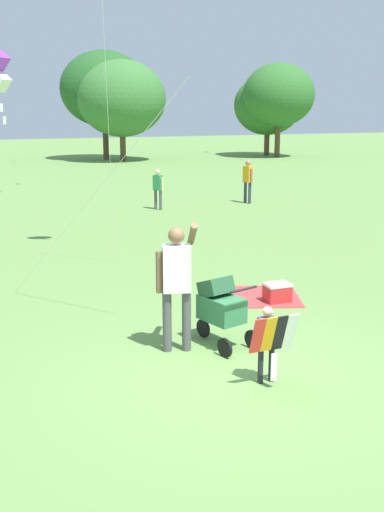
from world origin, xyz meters
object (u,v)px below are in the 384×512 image
object	(u,v)px
person_sitting_far	(248,178)
person_adult_flyer	(176,277)
stroller	(221,305)
picnic_blanket	(261,296)
kite_adult_black	(0,73)
child_with_butterfly_kite	(268,338)
person_red_shirt	(158,186)
cooler_box	(277,293)

from	to	relation	value
person_sitting_far	person_adult_flyer	bearing A→B (deg)	-120.17
stroller	picnic_blanket	size ratio (longest dim) A/B	0.81
kite_adult_black	picnic_blanket	world-z (taller)	kite_adult_black
child_with_butterfly_kite	person_red_shirt	distance (m)	13.71
person_sitting_far	picnic_blanket	world-z (taller)	person_sitting_far
person_sitting_far	kite_adult_black	bearing A→B (deg)	-136.81
person_red_shirt	person_sitting_far	distance (m)	3.43
person_sitting_far	child_with_butterfly_kite	bearing A→B (deg)	-115.10
stroller	cooler_box	bearing A→B (deg)	40.40
stroller	picnic_blanket	world-z (taller)	stroller
person_adult_flyer	cooler_box	world-z (taller)	person_adult_flyer
person_adult_flyer	stroller	size ratio (longest dim) A/B	1.68
kite_adult_black	person_sitting_far	distance (m)	12.64
kite_adult_black	person_adult_flyer	bearing A→B (deg)	-63.29
person_adult_flyer	person_red_shirt	xyz separation A→B (m)	(3.63, 11.94, -0.29)
child_with_butterfly_kite	picnic_blanket	size ratio (longest dim) A/B	0.73
stroller	person_sitting_far	bearing A→B (deg)	62.29
person_red_shirt	child_with_butterfly_kite	bearing A→B (deg)	-102.37
kite_adult_black	person_sitting_far	size ratio (longest dim) A/B	2.84
kite_adult_black	cooler_box	bearing A→B (deg)	-27.55
picnic_blanket	person_red_shirt	bearing A→B (deg)	82.54
person_red_shirt	kite_adult_black	bearing A→B (deg)	-123.91
child_with_butterfly_kite	stroller	size ratio (longest dim) A/B	0.90
stroller	person_sitting_far	xyz separation A→B (m)	(6.39, 12.16, 0.30)
kite_adult_black	picnic_blanket	distance (m)	6.06
person_red_shirt	person_sitting_far	size ratio (longest dim) A/B	0.88
person_adult_flyer	kite_adult_black	bearing A→B (deg)	116.71
child_with_butterfly_kite	cooler_box	xyz separation A→B (m)	(1.75, 2.93, -0.44)
stroller	cooler_box	distance (m)	2.37
person_adult_flyer	cooler_box	distance (m)	3.00
stroller	cooler_box	xyz separation A→B (m)	(1.77, 1.51, -0.43)
kite_adult_black	person_red_shirt	distance (m)	10.38
kite_adult_black	person_sitting_far	xyz separation A→B (m)	(8.94, 8.39, -3.06)
person_sitting_far	cooler_box	world-z (taller)	person_sitting_far
cooler_box	person_sitting_far	bearing A→B (deg)	66.58
kite_adult_black	person_red_shirt	size ratio (longest dim) A/B	3.24
child_with_butterfly_kite	person_red_shirt	bearing A→B (deg)	77.63
kite_adult_black	cooler_box	world-z (taller)	kite_adult_black
child_with_butterfly_kite	person_sitting_far	bearing A→B (deg)	64.90
person_adult_flyer	kite_adult_black	distance (m)	5.08
person_red_shirt	person_sitting_far	xyz separation A→B (m)	(3.42, 0.19, 0.11)
stroller	person_adult_flyer	bearing A→B (deg)	177.98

